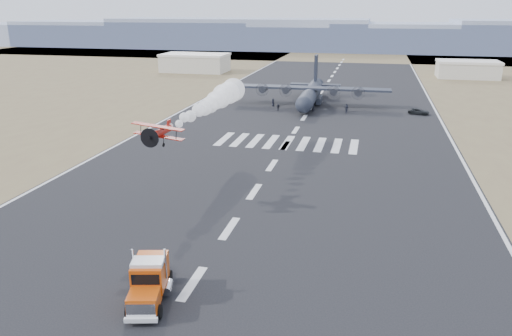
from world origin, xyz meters
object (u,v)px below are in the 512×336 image
(support_vehicle, at_px, (419,111))
(crew_h, at_px, (273,102))
(crew_b, at_px, (299,104))
(crew_c, at_px, (347,109))
(transport_aircraft, at_px, (311,93))
(crew_g, at_px, (313,109))
(crew_d, at_px, (278,107))
(crew_a, at_px, (297,104))
(aerobatic_biplane, at_px, (159,132))
(crew_f, at_px, (346,108))
(hangar_left, at_px, (195,62))
(hangar_right, at_px, (467,69))
(semi_truck, at_px, (149,280))
(crew_e, at_px, (273,103))

(support_vehicle, relative_size, crew_h, 2.60)
(crew_b, distance_m, crew_c, 12.78)
(transport_aircraft, relative_size, crew_h, 21.72)
(crew_g, height_order, crew_h, crew_h)
(crew_g, bearing_deg, transport_aircraft, 105.18)
(support_vehicle, height_order, crew_d, crew_d)
(crew_b, bearing_deg, crew_a, -177.99)
(aerobatic_biplane, relative_size, crew_c, 3.41)
(crew_b, xyz_separation_m, crew_f, (11.69, -3.24, 0.06))
(crew_a, xyz_separation_m, crew_h, (-6.08, 0.27, 0.07))
(crew_f, bearing_deg, aerobatic_biplane, -59.59)
(crew_b, xyz_separation_m, crew_c, (11.80, -4.89, 0.05))
(hangar_left, distance_m, crew_f, 88.49)
(crew_b, bearing_deg, hangar_right, 50.58)
(semi_truck, xyz_separation_m, transport_aircraft, (1.91, 91.94, 1.08))
(support_vehicle, height_order, crew_f, crew_f)
(semi_truck, xyz_separation_m, crew_g, (3.79, 81.83, -1.00))
(hangar_left, relative_size, crew_b, 14.17)
(semi_truck, height_order, crew_f, semi_truck)
(crew_c, distance_m, crew_e, 18.91)
(hangar_right, xyz_separation_m, support_vehicle, (-20.77, -68.23, -2.36))
(crew_b, xyz_separation_m, crew_g, (4.08, -5.40, -0.02))
(support_vehicle, xyz_separation_m, crew_d, (-32.37, -3.25, 0.20))
(hangar_right, distance_m, crew_b, 82.14)
(hangar_right, bearing_deg, crew_b, -126.52)
(hangar_right, height_order, support_vehicle, hangar_right)
(hangar_right, relative_size, transport_aircraft, 0.52)
(aerobatic_biplane, distance_m, crew_f, 68.62)
(hangar_left, height_order, support_vehicle, hangar_left)
(hangar_left, relative_size, crew_h, 13.56)
(transport_aircraft, xyz_separation_m, crew_f, (9.49, -7.94, -2.01))
(support_vehicle, relative_size, crew_f, 2.56)
(crew_c, bearing_deg, crew_d, 43.31)
(crew_c, bearing_deg, support_vehicle, -129.60)
(aerobatic_biplane, xyz_separation_m, crew_h, (-0.33, 69.07, -8.91))
(hangar_left, distance_m, crew_d, 80.24)
(crew_a, bearing_deg, crew_d, 102.37)
(crew_c, height_order, crew_e, crew_c)
(hangar_left, distance_m, crew_c, 89.77)
(crew_c, height_order, crew_g, crew_c)
(semi_truck, height_order, crew_e, semi_truck)
(semi_truck, bearing_deg, crew_e, 80.59)
(crew_a, height_order, crew_c, crew_c)
(aerobatic_biplane, distance_m, support_vehicle, 75.55)
(hangar_right, distance_m, semi_truck, 160.75)
(transport_aircraft, distance_m, crew_b, 5.58)
(crew_g, bearing_deg, support_vehicle, 12.13)
(hangar_right, bearing_deg, crew_c, -117.61)
(hangar_right, height_order, crew_b, hangar_right)
(hangar_right, relative_size, crew_f, 11.14)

